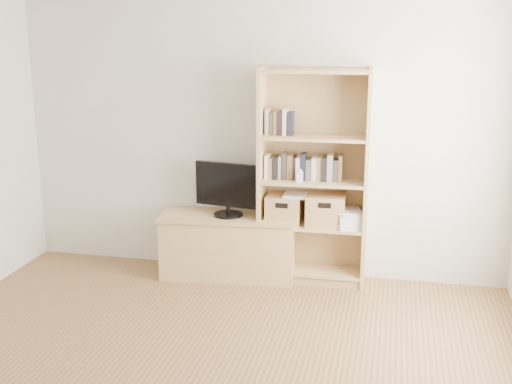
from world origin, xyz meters
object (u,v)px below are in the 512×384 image
(baby_monitor, at_px, (300,177))
(tv_stand, at_px, (229,247))
(laptop, at_px, (302,195))
(television, at_px, (228,190))
(bookshelf, at_px, (313,178))
(basket_left, at_px, (284,209))
(basket_right, at_px, (326,210))

(baby_monitor, bearing_deg, tv_stand, 177.73)
(baby_monitor, xyz_separation_m, laptop, (0.01, 0.09, -0.19))
(television, bearing_deg, baby_monitor, 4.79)
(bookshelf, xyz_separation_m, basket_left, (-0.26, -0.01, -0.30))
(baby_monitor, relative_size, basket_right, 0.29)
(television, distance_m, laptop, 0.67)
(bookshelf, distance_m, basket_left, 0.39)
(baby_monitor, relative_size, laptop, 0.32)
(baby_monitor, height_order, laptop, baby_monitor)
(basket_right, relative_size, laptop, 1.09)
(baby_monitor, bearing_deg, bookshelf, 48.48)
(basket_left, relative_size, basket_right, 0.91)
(bookshelf, relative_size, baby_monitor, 19.45)
(tv_stand, height_order, bookshelf, bookshelf)
(tv_stand, xyz_separation_m, baby_monitor, (0.66, -0.05, 0.71))
(baby_monitor, relative_size, basket_left, 0.32)
(laptop, bearing_deg, bookshelf, 10.72)
(basket_right, bearing_deg, tv_stand, -178.46)
(basket_left, bearing_deg, basket_right, 1.23)
(bookshelf, height_order, baby_monitor, bookshelf)
(television, distance_m, baby_monitor, 0.68)
(baby_monitor, bearing_deg, laptop, 87.31)
(basket_right, height_order, laptop, same)
(television, distance_m, basket_right, 0.90)
(bookshelf, distance_m, laptop, 0.19)
(basket_right, distance_m, laptop, 0.25)
(television, height_order, basket_right, television)
(laptop, bearing_deg, basket_right, 3.65)
(bookshelf, distance_m, basket_right, 0.31)
(basket_left, height_order, basket_right, basket_right)
(tv_stand, xyz_separation_m, television, (0.00, 0.00, 0.55))
(tv_stand, relative_size, basket_left, 3.93)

